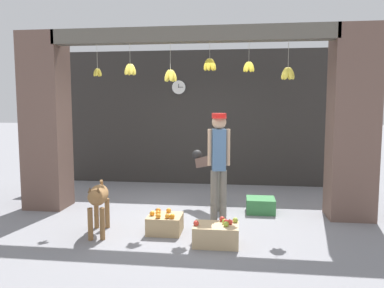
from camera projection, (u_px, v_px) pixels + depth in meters
ground_plane at (189, 217)px, 6.16m from camera, size 60.00×60.00×0.00m
shop_back_wall at (204, 118)px, 8.63m from camera, size 6.49×0.12×3.07m
shop_pillar_left at (46, 122)px, 6.61m from camera, size 0.70×0.60×3.07m
shop_pillar_right at (352, 124)px, 5.97m from camera, size 0.70×0.60×3.07m
storefront_awning at (191, 38)px, 5.97m from camera, size 4.59×0.27×0.88m
dog at (98, 198)px, 5.27m from camera, size 0.40×0.96×0.76m
shopkeeper at (219, 159)px, 5.68m from camera, size 0.34×0.29×1.71m
worker_stooping at (212, 171)px, 6.64m from camera, size 0.64×0.64×1.01m
fruit_crate_oranges at (165, 223)px, 5.39m from camera, size 0.48×0.44×0.32m
fruit_crate_apples at (216, 234)px, 4.92m from camera, size 0.59×0.41×0.34m
produce_box_green at (261, 205)px, 6.40m from camera, size 0.48×0.43×0.25m
water_bottle at (157, 218)px, 5.73m from camera, size 0.07×0.07×0.25m
wall_clock at (179, 87)px, 8.55m from camera, size 0.33×0.03×0.33m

